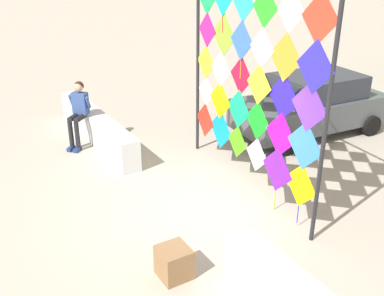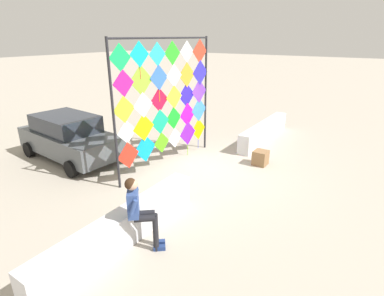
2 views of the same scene
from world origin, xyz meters
name	(u,v)px [view 1 (image 1 of 2)]	position (x,y,z in m)	size (l,w,h in m)	color
ground	(191,209)	(0.00, 0.00, 0.00)	(120.00, 120.00, 0.00)	#ADA393
plaza_ledge_left	(97,127)	(-3.95, -0.32, 0.36)	(4.18, 0.44, 0.72)	silver
kite_display_rack	(251,78)	(-0.17, 1.39, 2.25)	(4.19, 0.39, 4.00)	#232328
seated_vendor	(78,109)	(-3.88, -0.75, 0.93)	(0.72, 0.75, 1.57)	black
parked_car	(311,104)	(-1.63, 4.56, 0.77)	(2.13, 4.03, 1.52)	#4C5156
cardboard_box_large	(174,262)	(1.44, -1.15, 0.24)	(0.46, 0.44, 0.48)	olive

